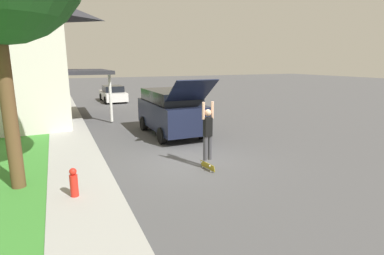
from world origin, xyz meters
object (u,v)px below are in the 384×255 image
skateboard (207,166)px  fire_hydrant (74,183)px  suv_parked (171,111)px  lawn_tree_far (26,37)px  skateboarder (208,130)px  car_down_street (113,94)px

skateboard → fire_hydrant: size_ratio=1.04×
fire_hydrant → suv_parked: bearing=49.9°
lawn_tree_far → fire_hydrant: lawn_tree_far is taller
lawn_tree_far → skateboarder: bearing=-64.2°
suv_parked → fire_hydrant: (-4.75, -5.63, -0.71)m
skateboarder → fire_hydrant: 4.30m
car_down_street → fire_hydrant: (-4.41, -19.36, -0.20)m
lawn_tree_far → skateboard: (5.56, -11.78, -4.70)m
skateboard → fire_hydrant: 4.14m
fire_hydrant → skateboard: bearing=7.4°
car_down_street → fire_hydrant: bearing=-102.8°
car_down_street → suv_parked: bearing=-88.6°
lawn_tree_far → skateboarder: size_ratio=3.41×
fire_hydrant → lawn_tree_far: bearing=96.8°
lawn_tree_far → skateboarder: lawn_tree_far is taller
suv_parked → skateboard: bearing=-97.4°
suv_parked → skateboarder: size_ratio=2.79×
suv_parked → skateboarder: 4.98m
suv_parked → lawn_tree_far: bearing=132.9°
lawn_tree_far → suv_parked: (6.22, -6.68, -3.66)m
skateboard → fire_hydrant: fire_hydrant is taller
fire_hydrant → car_down_street: bearing=77.2°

